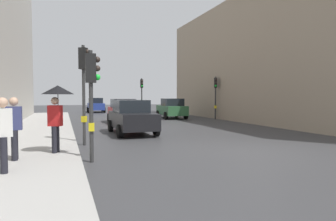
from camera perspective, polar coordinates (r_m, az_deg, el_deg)
The scene contains 14 objects.
ground_plane at distance 11.07m, azimuth 16.57°, elevation -7.51°, with size 120.00×120.00×0.00m, color #38383A.
sidewalk_kerb at distance 14.95m, azimuth -24.29°, elevation -4.68°, with size 3.41×40.00×0.16m, color #A8A5A0.
building_facade_right at distance 26.68m, azimuth 24.58°, elevation 8.71°, with size 12.00×25.60×9.66m, color gray.
traffic_light_near_right at distance 12.15m, azimuth -15.98°, elevation 6.33°, with size 0.44×0.37×3.97m.
traffic_light_near_left at distance 8.92m, azimuth -14.58°, elevation 4.73°, with size 0.43×0.25×3.29m.
traffic_light_far_median at distance 29.65m, azimuth -5.11°, elevation 3.99°, with size 0.25×0.44×3.75m.
traffic_light_mid_street at distance 25.18m, azimuth 9.20°, elevation 3.97°, with size 0.34×0.45×3.62m.
car_red_sedan at distance 21.84m, azimuth -8.65°, elevation -0.09°, with size 2.11×4.25×1.76m.
car_green_estate at distance 26.15m, azimuth 0.71°, elevation 0.41°, with size 2.25×4.31×1.76m.
car_blue_van at distance 37.01m, azimuth -13.84°, elevation 1.02°, with size 2.11×4.25×1.76m.
car_dark_suv at distance 15.48m, azimuth -7.05°, elevation -1.24°, with size 2.05×4.22×1.76m.
pedestrian_with_umbrella at distance 9.96m, azimuth -20.72°, elevation 1.94°, with size 1.00×1.00×2.14m.
pedestrian_with_black_backpack at distance 7.89m, azimuth -29.66°, elevation -3.35°, with size 0.63×0.38×1.77m.
pedestrian_with_grey_backpack at distance 9.31m, azimuth -27.95°, elevation -2.43°, with size 0.61×0.36×1.77m.
Camera 1 is at (-6.46, -8.78, 1.95)m, focal length 31.43 mm.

